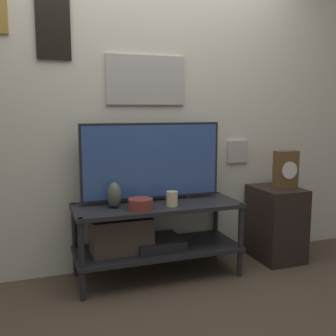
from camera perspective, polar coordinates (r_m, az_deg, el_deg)
name	(u,v)px	position (r m, az deg, el deg)	size (l,w,h in m)	color
ground_plane	(170,291)	(2.90, 0.28, -17.46)	(12.00, 12.00, 0.00)	#4C3D2D
wall_back	(145,98)	(3.15, -3.37, 10.07)	(6.40, 0.08, 2.70)	beige
media_console	(144,232)	(2.99, -3.53, -9.30)	(1.25, 0.48, 0.57)	#232326
television	(152,161)	(3.00, -2.35, 0.99)	(1.09, 0.05, 0.60)	black
vase_urn_stoneware	(114,195)	(2.85, -7.80, -3.90)	(0.10, 0.12, 0.18)	#4C5647
vase_wide_bowl	(141,204)	(2.80, -4.00, -5.23)	(0.18, 0.18, 0.08)	brown
candle_jar	(172,199)	(2.88, 0.58, -4.49)	(0.08, 0.08, 0.11)	beige
side_table	(276,223)	(3.50, 15.37, -7.72)	(0.35, 0.45, 0.62)	black
mantel_clock	(286,169)	(3.41, 16.72, -0.21)	(0.19, 0.11, 0.31)	brown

